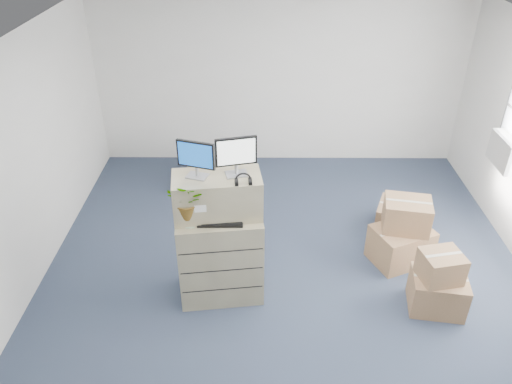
# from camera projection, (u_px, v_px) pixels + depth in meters

# --- Properties ---
(ground) EXTENTS (7.00, 7.00, 0.00)m
(ground) POSITION_uv_depth(u_px,v_px,m) (287.00, 296.00, 5.89)
(ground) COLOR #252B42
(ground) RESTS_ON ground
(wall_back) EXTENTS (6.00, 0.02, 2.80)m
(wall_back) POSITION_uv_depth(u_px,v_px,m) (280.00, 81.00, 8.14)
(wall_back) COLOR silver
(wall_back) RESTS_ON ground
(ac_unit) EXTENTS (0.24, 0.60, 0.40)m
(ac_unit) POSITION_uv_depth(u_px,v_px,m) (507.00, 152.00, 6.43)
(ac_unit) COLOR #BBBBB7
(ac_unit) RESTS_ON wall_right
(filing_cabinet_lower) EXTENTS (1.00, 0.68, 1.09)m
(filing_cabinet_lower) POSITION_uv_depth(u_px,v_px,m) (220.00, 256.00, 5.67)
(filing_cabinet_lower) COLOR gray
(filing_cabinet_lower) RESTS_ON ground
(filing_cabinet_upper) EXTENTS (0.98, 0.58, 0.47)m
(filing_cabinet_upper) POSITION_uv_depth(u_px,v_px,m) (217.00, 195.00, 5.30)
(filing_cabinet_upper) COLOR gray
(filing_cabinet_upper) RESTS_ON filing_cabinet_lower
(monitor_left) EXTENTS (0.40, 0.21, 0.40)m
(monitor_left) POSITION_uv_depth(u_px,v_px,m) (196.00, 157.00, 5.06)
(monitor_left) COLOR #99999E
(monitor_left) RESTS_ON filing_cabinet_upper
(monitor_right) EXTENTS (0.43, 0.22, 0.43)m
(monitor_right) POSITION_uv_depth(u_px,v_px,m) (236.00, 154.00, 5.09)
(monitor_right) COLOR #99999E
(monitor_right) RESTS_ON filing_cabinet_upper
(headphones) EXTENTS (0.17, 0.04, 0.17)m
(headphones) POSITION_uv_depth(u_px,v_px,m) (243.00, 180.00, 5.03)
(headphones) COLOR black
(headphones) RESTS_ON filing_cabinet_upper
(keyboard) EXTENTS (0.48, 0.21, 0.03)m
(keyboard) POSITION_uv_depth(u_px,v_px,m) (220.00, 222.00, 5.28)
(keyboard) COLOR black
(keyboard) RESTS_ON filing_cabinet_lower
(mouse) EXTENTS (0.10, 0.06, 0.03)m
(mouse) POSITION_uv_depth(u_px,v_px,m) (248.00, 218.00, 5.33)
(mouse) COLOR silver
(mouse) RESTS_ON filing_cabinet_lower
(water_bottle) EXTENTS (0.08, 0.08, 0.28)m
(water_bottle) POSITION_uv_depth(u_px,v_px,m) (222.00, 202.00, 5.37)
(water_bottle) COLOR #9C9FA5
(water_bottle) RESTS_ON filing_cabinet_lower
(phone_dock) EXTENTS (0.07, 0.06, 0.14)m
(phone_dock) POSITION_uv_depth(u_px,v_px,m) (216.00, 211.00, 5.38)
(phone_dock) COLOR silver
(phone_dock) RESTS_ON filing_cabinet_lower
(external_drive) EXTENTS (0.26, 0.23, 0.06)m
(external_drive) POSITION_uv_depth(u_px,v_px,m) (251.00, 207.00, 5.48)
(external_drive) COLOR black
(external_drive) RESTS_ON filing_cabinet_lower
(tissue_box) EXTENTS (0.25, 0.20, 0.08)m
(tissue_box) POSITION_uv_depth(u_px,v_px,m) (248.00, 202.00, 5.42)
(tissue_box) COLOR #3B7CC8
(tissue_box) RESTS_ON external_drive
(potted_plant) EXTENTS (0.50, 0.53, 0.42)m
(potted_plant) POSITION_uv_depth(u_px,v_px,m) (188.00, 205.00, 5.15)
(potted_plant) COLOR #A0B592
(potted_plant) RESTS_ON filing_cabinet_lower
(office_chair) EXTENTS (0.70, 0.66, 0.69)m
(office_chair) POSITION_uv_depth(u_px,v_px,m) (213.00, 166.00, 7.87)
(office_chair) COLOR slate
(office_chair) RESTS_ON ground
(cardboard_boxes) EXTENTS (0.97, 2.14, 0.87)m
(cardboard_boxes) POSITION_uv_depth(u_px,v_px,m) (412.00, 244.00, 6.20)
(cardboard_boxes) COLOR olive
(cardboard_boxes) RESTS_ON ground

